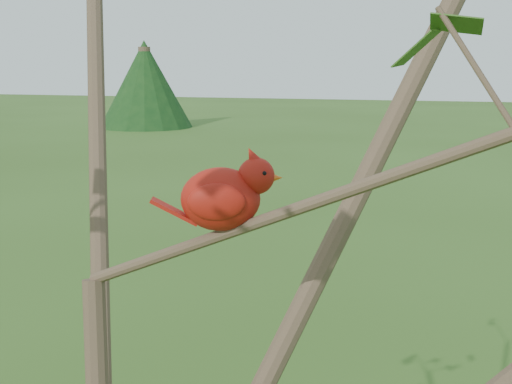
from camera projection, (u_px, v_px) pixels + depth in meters
crabapple_tree at (93, 187)px, 0.93m from camera, size 2.35×2.05×2.95m
cardinal at (225, 196)px, 1.00m from camera, size 0.18×0.12×0.13m
distant_trees at (377, 85)px, 22.70m from camera, size 38.08×14.64×3.13m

